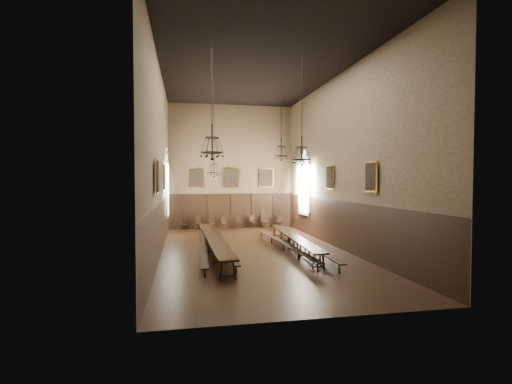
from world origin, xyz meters
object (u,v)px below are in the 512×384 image
object	(u,v)px
chair_6	(265,224)
chandelier_front_right	(302,153)
chair_2	(212,226)
chandelier_back_right	(281,151)
bench_left_outer	(203,248)
table_right	(293,243)
chandelier_back_left	(214,165)
chair_3	(224,225)
chair_0	(184,226)
chair_4	(239,225)
chandelier_front_left	(212,146)
bench_left_inner	(225,246)
chair_5	(253,224)
table_left	(214,246)
bench_right_inner	(283,245)
bench_right_outer	(305,245)
chair_7	(279,224)
chair_1	(199,226)

from	to	relation	value
chair_6	chandelier_front_right	xyz separation A→B (m)	(-0.61, -10.58, 4.47)
chair_2	chandelier_back_right	world-z (taller)	chandelier_back_right
bench_left_outer	table_right	bearing A→B (deg)	2.28
chandelier_back_left	chandelier_front_right	bearing A→B (deg)	-54.25
bench_left_outer	chandelier_back_left	xyz separation A→B (m)	(0.79, 2.82, 4.08)
bench_left_outer	chair_3	size ratio (longest dim) A/B	11.40
chair_0	chandelier_front_right	size ratio (longest dim) A/B	0.18
chair_4	chandelier_front_right	size ratio (longest dim) A/B	0.19
chandelier_front_left	chandelier_front_right	bearing A→B (deg)	6.13
bench_left_inner	chandelier_front_left	distance (m)	5.50
chair_5	chair_6	bearing A→B (deg)	-24.95
table_right	bench_left_inner	bearing A→B (deg)	178.74
table_right	chandelier_front_left	bearing A→B (deg)	-148.18
chandelier_front_left	chandelier_back_left	bearing A→B (deg)	84.66
table_left	bench_right_inner	world-z (taller)	table_left
table_right	chair_4	distance (m)	8.56
table_left	bench_right_outer	distance (m)	4.59
chair_3	chandelier_front_right	distance (m)	11.80
bench_right_outer	chair_3	distance (m)	9.36
chair_3	chair_4	bearing A→B (deg)	-17.05
table_right	chandelier_back_right	xyz separation A→B (m)	(-0.15, 1.94, 4.83)
chair_5	chair_7	xyz separation A→B (m)	(1.98, -0.08, -0.01)
chair_0	chair_6	bearing A→B (deg)	16.92
chair_4	chair_7	xyz separation A→B (m)	(3.03, -0.04, 0.01)
chair_5	chandelier_front_left	bearing A→B (deg)	-125.84
chair_2	chandelier_back_right	bearing A→B (deg)	-70.71
bench_left_inner	chair_3	xyz separation A→B (m)	(0.84, 8.31, -0.02)
table_left	chandelier_back_left	distance (m)	4.97
chair_0	chair_7	world-z (taller)	chair_7
table_left	chandelier_front_right	xyz separation A→B (m)	(3.78, -1.89, 4.37)
table_right	bench_right_outer	xyz separation A→B (m)	(0.50, -0.42, -0.07)
table_right	chair_3	xyz separation A→B (m)	(-2.68, 8.39, -0.10)
bench_left_inner	bench_right_inner	size ratio (longest dim) A/B	1.06
chair_5	chandelier_front_right	bearing A→B (deg)	-105.83
chair_4	chandelier_front_left	distance (m)	12.35
chair_0	chair_7	size ratio (longest dim) A/B	0.92
chandelier_back_left	chandelier_back_right	distance (m)	3.83
chair_1	chair_6	bearing A→B (deg)	-10.57
chair_7	bench_right_outer	bearing A→B (deg)	-86.43
bench_left_inner	bench_right_outer	bearing A→B (deg)	-7.06
chair_0	chair_3	distance (m)	2.83
bench_left_outer	chair_7	world-z (taller)	chair_7
bench_right_outer	table_left	bearing A→B (deg)	179.28
chair_7	chandelier_back_right	size ratio (longest dim) A/B	0.22
bench_right_inner	chandelier_back_right	bearing A→B (deg)	78.41
bench_right_inner	chair_0	world-z (taller)	chair_0
bench_right_outer	table_right	bearing A→B (deg)	139.95
chandelier_back_left	chandelier_back_right	bearing A→B (deg)	-10.64
bench_left_outer	bench_left_inner	xyz separation A→B (m)	(1.09, 0.26, 0.00)
chair_0	chair_2	size ratio (longest dim) A/B	0.94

